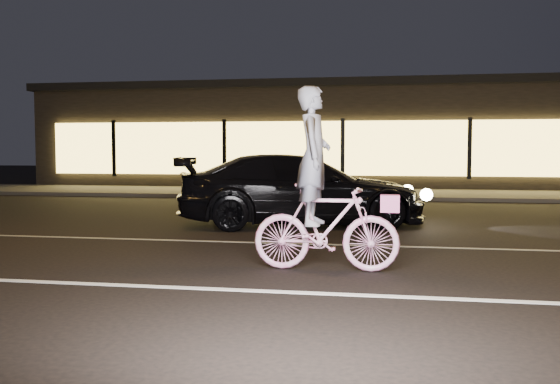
# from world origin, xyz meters

# --- Properties ---
(ground) EXTENTS (90.00, 90.00, 0.00)m
(ground) POSITION_xyz_m (0.00, 0.00, 0.00)
(ground) COLOR black
(ground) RESTS_ON ground
(lane_stripe_near) EXTENTS (60.00, 0.12, 0.01)m
(lane_stripe_near) POSITION_xyz_m (0.00, -1.50, 0.00)
(lane_stripe_near) COLOR silver
(lane_stripe_near) RESTS_ON ground
(lane_stripe_far) EXTENTS (60.00, 0.10, 0.01)m
(lane_stripe_far) POSITION_xyz_m (0.00, 2.00, 0.00)
(lane_stripe_far) COLOR gray
(lane_stripe_far) RESTS_ON ground
(sidewalk) EXTENTS (30.00, 4.00, 0.12)m
(sidewalk) POSITION_xyz_m (0.00, 13.00, 0.06)
(sidewalk) COLOR #383533
(sidewalk) RESTS_ON ground
(storefront) EXTENTS (25.40, 8.42, 4.20)m
(storefront) POSITION_xyz_m (0.00, 18.97, 2.15)
(storefront) COLOR black
(storefront) RESTS_ON ground
(cyclist) EXTENTS (1.90, 0.65, 2.39)m
(cyclist) POSITION_xyz_m (0.94, -0.20, 0.85)
(cyclist) COLOR #ED4AA3
(cyclist) RESTS_ON ground
(sedan) EXTENTS (5.42, 3.25, 1.47)m
(sedan) POSITION_xyz_m (-0.03, 4.49, 0.73)
(sedan) COLOR black
(sedan) RESTS_ON ground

